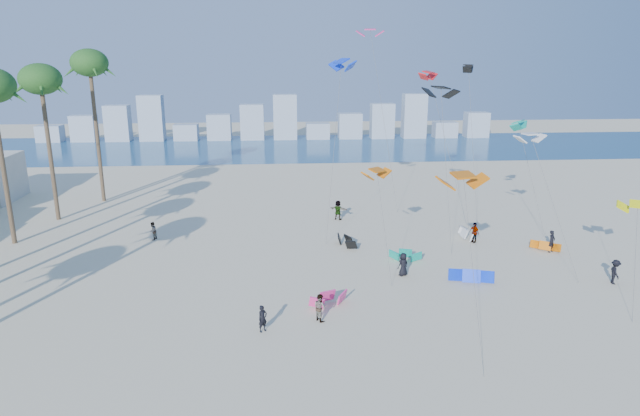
{
  "coord_description": "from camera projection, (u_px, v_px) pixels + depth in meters",
  "views": [
    {
      "loc": [
        -0.02,
        -23.61,
        15.5
      ],
      "look_at": [
        3.0,
        16.0,
        4.5
      ],
      "focal_mm": 31.09,
      "sensor_mm": 36.0,
      "label": 1
    }
  ],
  "objects": [
    {
      "name": "grounded_kites",
      "position": [
        428.0,
        259.0,
        42.26
      ],
      "size": [
        21.43,
        14.5,
        1.0
      ],
      "color": "#E43286",
      "rests_on": "ground"
    },
    {
      "name": "ocean",
      "position": [
        278.0,
        148.0,
        96.01
      ],
      "size": [
        220.0,
        220.0,
        0.0
      ],
      "primitive_type": "plane",
      "color": "navy",
      "rests_on": "ground"
    },
    {
      "name": "kitesurfer_mid",
      "position": [
        320.0,
        307.0,
        33.29
      ],
      "size": [
        0.99,
        1.04,
        1.7
      ],
      "primitive_type": "imported",
      "rotation": [
        0.0,
        0.0,
        2.13
      ],
      "color": "gray",
      "rests_on": "ground"
    },
    {
      "name": "kitesurfers_far",
      "position": [
        408.0,
        235.0,
        46.39
      ],
      "size": [
        35.13,
        18.43,
        1.92
      ],
      "color": "black",
      "rests_on": "ground"
    },
    {
      "name": "kitesurfer_near",
      "position": [
        263.0,
        319.0,
        31.96
      ],
      "size": [
        0.7,
        0.67,
        1.62
      ],
      "primitive_type": "imported",
      "rotation": [
        0.0,
        0.0,
        0.65
      ],
      "color": "black",
      "rests_on": "ground"
    },
    {
      "name": "ground",
      "position": [
        283.0,
        386.0,
        26.83
      ],
      "size": [
        220.0,
        220.0,
        0.0
      ],
      "primitive_type": "plane",
      "color": "beige",
      "rests_on": "ground"
    },
    {
      "name": "distant_skyline",
      "position": [
        271.0,
        123.0,
        104.71
      ],
      "size": [
        85.0,
        3.0,
        8.4
      ],
      "color": "#9EADBF",
      "rests_on": "ground"
    },
    {
      "name": "flying_kites",
      "position": [
        445.0,
        97.0,
        45.78
      ],
      "size": [
        21.59,
        35.18,
        18.52
      ],
      "color": "#D6650B",
      "rests_on": "ground"
    }
  ]
}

